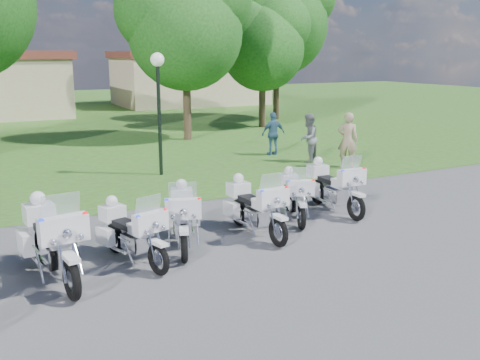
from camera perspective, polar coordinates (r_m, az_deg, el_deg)
name	(u,v)px	position (r m, az deg, el deg)	size (l,w,h in m)	color
ground	(237,236)	(11.83, -0.33, -6.03)	(100.00, 100.00, 0.00)	#515156
grass_lawn	(52,115)	(37.51, -19.42, 6.58)	(100.00, 48.00, 0.01)	#31571B
motorcycle_1	(52,239)	(10.06, -19.43, -5.97)	(1.03, 2.59, 1.74)	black
motorcycle_2	(131,231)	(10.48, -11.55, -5.40)	(1.08, 2.10, 1.45)	black
motorcycle_3	(183,216)	(11.17, -6.13, -3.82)	(1.24, 2.19, 1.54)	black
motorcycle_4	(254,206)	(11.81, 1.55, -2.82)	(0.81, 2.27, 1.52)	black
motorcycle_5	(294,195)	(13.02, 5.75, -1.57)	(1.15, 2.00, 1.41)	black
motorcycle_6	(333,186)	(13.79, 9.91, -0.59)	(0.79, 2.32, 1.56)	black
lamp_post	(158,83)	(17.51, -8.73, 10.18)	(0.44, 0.44, 3.96)	black
tree_2	(184,22)	(24.98, -6.00, 16.44)	(6.02, 5.14, 8.02)	#38281C
tree_3	(262,41)	(29.27, 2.34, 14.59)	(5.18, 4.42, 6.91)	#38281C
tree_4	(276,15)	(32.91, 3.90, 17.17)	(6.96, 5.94, 9.28)	#38281C
building_east	(190,78)	(43.10, -5.38, 10.81)	(11.44, 7.28, 4.10)	tan
bystander_a	(348,140)	(19.16, 11.41, 4.20)	(0.71, 0.46, 1.94)	tan
bystander_b	(308,138)	(19.86, 7.29, 4.45)	(0.87, 0.68, 1.79)	slate
bystander_c	(273,134)	(21.13, 3.57, 4.94)	(0.99, 0.41, 1.70)	#356080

